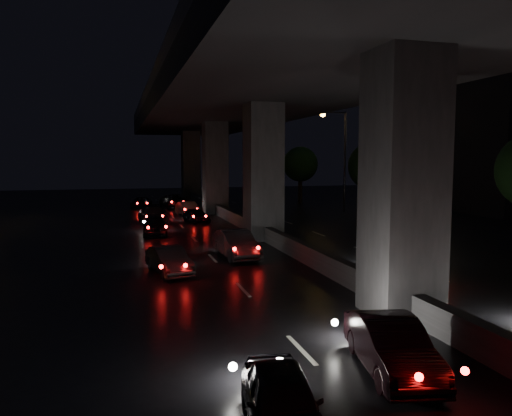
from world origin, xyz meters
name	(u,v)px	position (x,y,z in m)	size (l,w,h in m)	color
ground	(291,254)	(0.00, 0.00, 0.00)	(120.00, 120.00, 0.00)	black
viaduct	(263,98)	(0.00, 5.00, 8.34)	(12.00, 80.00, 10.50)	#313033
median_barrier	(263,232)	(0.00, 5.00, 0.42)	(0.45, 70.00, 0.85)	#313033
building_right_far	(476,132)	(27.00, 20.00, 7.50)	(12.00, 22.00, 15.00)	black
tree_c	(372,166)	(11.00, 12.00, 4.20)	(3.80, 3.80, 6.12)	black
tree_d	(300,164)	(11.00, 28.00, 4.20)	(3.80, 3.80, 6.12)	black
streetlight_far	(340,149)	(10.97, 18.00, 5.66)	(2.52, 0.44, 9.00)	#2D2D33
car_0	(282,401)	(-5.66, -15.42, 0.55)	(1.30, 3.22, 1.10)	black
car_1	(391,346)	(-2.51, -13.74, 0.60)	(1.28, 3.66, 1.21)	black
car_3	(406,262)	(3.02, -5.59, 0.57)	(1.60, 3.94, 1.14)	black
car_4	(169,260)	(-6.34, -2.65, 0.56)	(1.18, 3.38, 1.11)	black
car_5	(236,244)	(-2.84, -0.05, 0.66)	(1.39, 3.99, 1.31)	#272629
car_6	(155,225)	(-6.12, 8.36, 0.62)	(1.47, 3.65, 1.24)	black
car_7	(153,215)	(-5.88, 13.91, 0.65)	(1.83, 4.49, 1.30)	black
car_8	(196,215)	(-2.64, 13.93, 0.54)	(1.27, 3.15, 1.07)	black
car_9	(188,209)	(-2.62, 18.69, 0.59)	(1.26, 3.61, 1.19)	#544F49
car_10	(175,201)	(-2.94, 25.36, 0.67)	(2.22, 4.81, 1.34)	black
car_11	(141,203)	(-6.14, 26.08, 0.54)	(1.80, 3.91, 1.09)	black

